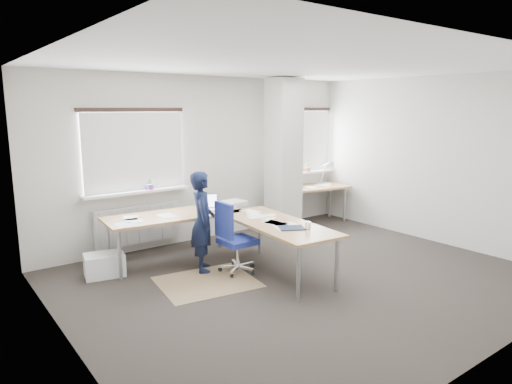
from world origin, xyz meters
TOP-DOWN VIEW (x-y plane):
  - ground at (0.00, 0.00)m, footprint 6.00×6.00m
  - room_shell at (0.18, 0.45)m, footprint 6.04×5.04m
  - floor_mat at (-1.11, 0.65)m, footprint 1.37×1.21m
  - white_crate at (-2.11, 1.70)m, footprint 0.58×0.45m
  - desk_main at (-0.56, 1.01)m, footprint 2.41×2.80m
  - desk_side at (2.25, 2.15)m, footprint 1.50×0.93m
  - task_chair at (-0.60, 0.73)m, footprint 0.55×0.54m
  - person at (-0.91, 1.08)m, footprint 0.53×0.61m

SIDE VIEW (x-z plane):
  - ground at x=0.00m, z-range 0.00..0.00m
  - floor_mat at x=-1.11m, z-range 0.00..0.01m
  - white_crate at x=-2.11m, z-range 0.00..0.31m
  - task_chair at x=-0.60m, z-range -0.22..0.79m
  - desk_side at x=2.25m, z-range 0.08..1.29m
  - desk_main at x=-0.56m, z-range 0.21..1.17m
  - person at x=-0.91m, z-range 0.00..1.41m
  - room_shell at x=0.18m, z-range 0.34..3.16m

